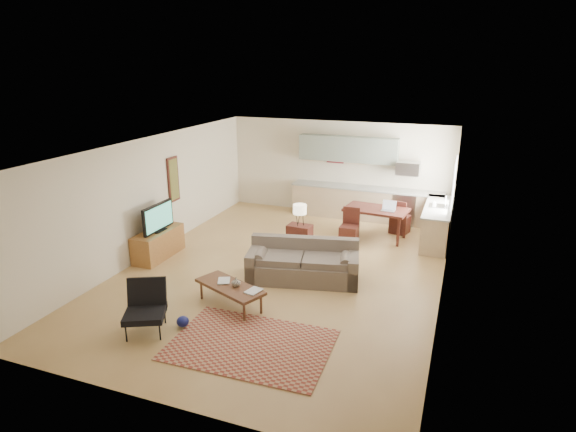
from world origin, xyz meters
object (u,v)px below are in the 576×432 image
at_px(armchair, 145,309).
at_px(coffee_table, 230,295).
at_px(console_table, 300,238).
at_px(dining_table, 375,223).
at_px(sofa, 303,261).
at_px(tv_credenza, 158,244).

bearing_deg(armchair, coffee_table, 29.58).
distance_m(console_table, dining_table, 2.14).
distance_m(sofa, console_table, 1.60).
bearing_deg(console_table, sofa, -64.19).
bearing_deg(console_table, tv_credenza, -149.05).
relative_size(armchair, tv_credenza, 0.62).
xyz_separation_m(armchair, console_table, (1.20, 4.30, -0.10)).
height_order(armchair, console_table, armchair).
height_order(tv_credenza, dining_table, dining_table).
xyz_separation_m(coffee_table, dining_table, (1.81, 4.52, 0.18)).
bearing_deg(coffee_table, armchair, -101.50).
relative_size(console_table, dining_table, 0.42).
xyz_separation_m(coffee_table, tv_credenza, (-2.61, 1.53, 0.11)).
bearing_deg(tv_credenza, dining_table, 33.98).
bearing_deg(armchair, sofa, 31.89).
relative_size(tv_credenza, dining_table, 0.89).
bearing_deg(armchair, console_table, 48.67).
bearing_deg(tv_credenza, sofa, -0.24).
xyz_separation_m(coffee_table, armchair, (-0.90, -1.30, 0.21)).
height_order(coffee_table, tv_credenza, tv_credenza).
xyz_separation_m(sofa, console_table, (-0.59, 1.48, -0.08)).
xyz_separation_m(tv_credenza, console_table, (2.92, 1.47, 0.01)).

